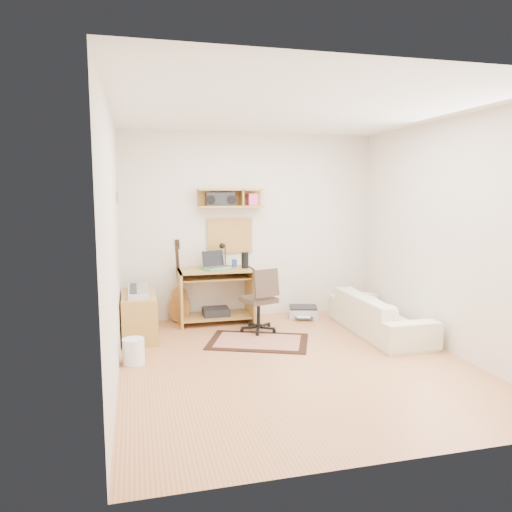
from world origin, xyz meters
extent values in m
cube|color=tan|center=(0.00, 0.00, -0.01)|extent=(3.60, 4.00, 0.01)
cube|color=white|center=(0.00, 0.00, 2.60)|extent=(3.60, 4.00, 0.01)
cube|color=silver|center=(0.00, 2.00, 1.30)|extent=(3.60, 0.01, 2.60)
cube|color=silver|center=(-1.80, 0.00, 1.30)|extent=(0.01, 4.00, 2.60)
cube|color=silver|center=(1.80, 0.00, 1.30)|extent=(0.01, 4.00, 2.60)
cube|color=#B4883F|center=(-0.30, 1.88, 1.70)|extent=(0.90, 0.25, 0.26)
cube|color=tan|center=(-0.30, 1.98, 1.17)|extent=(0.64, 0.03, 0.49)
cube|color=#4C8CBF|center=(-1.79, 1.50, 1.72)|extent=(0.02, 0.20, 0.15)
cylinder|color=black|center=(-0.15, 1.68, 0.86)|extent=(0.10, 0.10, 0.22)
cylinder|color=#304D92|center=(-0.27, 1.83, 0.80)|extent=(0.07, 0.07, 0.10)
cube|color=black|center=(-0.45, 1.87, 1.68)|extent=(0.38, 0.17, 0.20)
cube|color=#CDAA89|center=(-0.20, 0.74, 0.01)|extent=(1.38, 1.16, 0.02)
cube|color=#B4883F|center=(-1.58, 1.28, 0.28)|extent=(0.40, 0.90, 0.55)
cube|color=#B2B5BA|center=(-1.58, 1.28, 0.58)|extent=(0.24, 0.76, 0.07)
cylinder|color=white|center=(-1.65, 0.34, 0.14)|extent=(0.29, 0.29, 0.27)
cube|color=#A5A8AA|center=(0.70, 1.68, 0.09)|extent=(0.47, 0.41, 0.15)
imported|color=beige|center=(1.38, 0.71, 0.33)|extent=(0.50, 1.71, 0.67)
camera|label=1|loc=(-1.59, -4.73, 1.82)|focal=34.12mm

